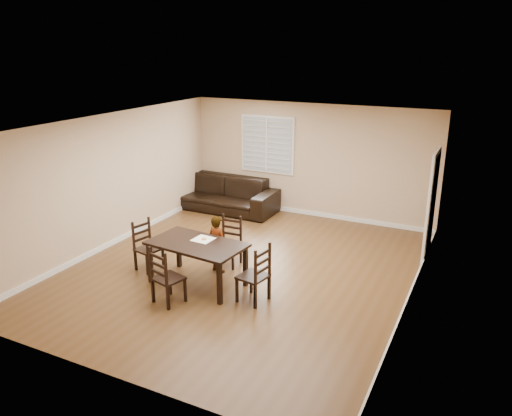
# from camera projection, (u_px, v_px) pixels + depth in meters

# --- Properties ---
(ground) EXTENTS (7.00, 7.00, 0.00)m
(ground) POSITION_uv_depth(u_px,v_px,m) (242.00, 269.00, 9.27)
(ground) COLOR brown
(ground) RESTS_ON ground
(room) EXTENTS (6.04, 7.04, 2.72)m
(room) POSITION_uv_depth(u_px,v_px,m) (248.00, 173.00, 8.84)
(room) COLOR tan
(room) RESTS_ON ground
(dining_table) EXTENTS (1.73, 1.08, 0.77)m
(dining_table) POSITION_uv_depth(u_px,v_px,m) (197.00, 248.00, 8.51)
(dining_table) COLOR black
(dining_table) RESTS_ON ground
(chair_near) EXTENTS (0.44, 0.41, 0.94)m
(chair_near) POSITION_uv_depth(u_px,v_px,m) (231.00, 242.00, 9.43)
(chair_near) COLOR black
(chair_near) RESTS_ON ground
(chair_far) EXTENTS (0.53, 0.51, 0.97)m
(chair_far) POSITION_uv_depth(u_px,v_px,m) (163.00, 280.00, 7.89)
(chair_far) COLOR black
(chair_far) RESTS_ON ground
(chair_left) EXTENTS (0.48, 0.50, 0.94)m
(chair_left) POSITION_uv_depth(u_px,v_px,m) (145.00, 246.00, 9.22)
(chair_left) COLOR black
(chair_left) RESTS_ON ground
(chair_right) EXTENTS (0.49, 0.51, 1.00)m
(chair_right) POSITION_uv_depth(u_px,v_px,m) (259.00, 277.00, 7.95)
(chair_right) COLOR black
(chair_right) RESTS_ON ground
(child) EXTENTS (0.44, 0.34, 1.08)m
(child) POSITION_uv_depth(u_px,v_px,m) (217.00, 244.00, 9.03)
(child) COLOR gray
(child) RESTS_ON ground
(napkin) EXTENTS (0.35, 0.35, 0.00)m
(napkin) POSITION_uv_depth(u_px,v_px,m) (203.00, 239.00, 8.63)
(napkin) COLOR white
(napkin) RESTS_ON dining_table
(donut) EXTENTS (0.10, 0.10, 0.03)m
(donut) POSITION_uv_depth(u_px,v_px,m) (204.00, 238.00, 8.61)
(donut) COLOR #D7944D
(donut) RESTS_ON napkin
(sofa) EXTENTS (2.82, 1.12, 0.82)m
(sofa) POSITION_uv_depth(u_px,v_px,m) (221.00, 193.00, 12.52)
(sofa) COLOR black
(sofa) RESTS_ON ground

